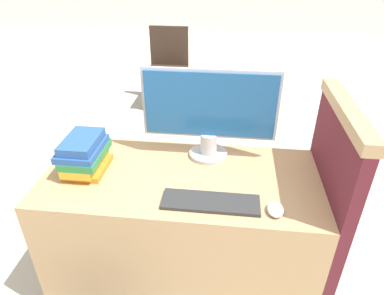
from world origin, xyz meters
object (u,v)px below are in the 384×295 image
object	(u,v)px
mouse	(275,209)
book_stack	(84,154)
keyboard	(211,202)
far_chair	(168,63)
monitor	(210,112)

from	to	relation	value
mouse	book_stack	distance (m)	0.90
mouse	keyboard	bearing A→B (deg)	175.00
keyboard	far_chair	bearing A→B (deg)	104.09
keyboard	far_chair	world-z (taller)	far_chair
monitor	far_chair	distance (m)	2.43
monitor	book_stack	size ratio (longest dim) A/B	2.44
book_stack	far_chair	distance (m)	2.51
keyboard	book_stack	bearing A→B (deg)	163.23
monitor	mouse	world-z (taller)	monitor
book_stack	monitor	bearing A→B (deg)	18.99
book_stack	far_chair	size ratio (longest dim) A/B	0.31
book_stack	mouse	bearing A→B (deg)	-13.33
mouse	far_chair	xyz separation A→B (m)	(-0.93, 2.70, -0.25)
book_stack	far_chair	xyz separation A→B (m)	(-0.06, 2.49, -0.32)
monitor	mouse	distance (m)	0.55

